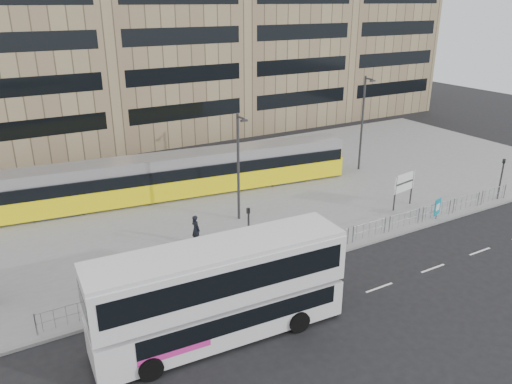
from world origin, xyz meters
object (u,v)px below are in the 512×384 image
pedestrian (196,229)px  lamp_post_east (363,120)px  ad_panel (437,207)px  lamp_post_west (239,163)px  traffic_light_east (502,174)px  station_sign (404,184)px  traffic_light_west (249,227)px  tram (178,175)px  double_decker_bus (220,289)px

pedestrian → lamp_post_east: lamp_post_east is taller
ad_panel → lamp_post_west: (-11.52, 6.69, 3.13)m
pedestrian → traffic_light_east: bearing=-114.9°
station_sign → traffic_light_east: (7.36, -2.41, 0.23)m
traffic_light_east → traffic_light_west: bearing=176.3°
traffic_light_west → station_sign: bearing=-11.8°
tram → traffic_light_west: tram is taller
ad_panel → lamp_post_east: (2.55, 10.75, 3.55)m
pedestrian → lamp_post_east: size_ratio=0.23×
double_decker_bus → tram: size_ratio=0.41×
ad_panel → lamp_post_east: lamp_post_east is taller
traffic_light_west → double_decker_bus: bearing=-145.8°
ad_panel → tram: bearing=120.4°
traffic_light_east → lamp_post_east: (-4.33, 10.48, 2.42)m
lamp_post_east → traffic_light_west: bearing=-150.5°
lamp_post_west → tram: bearing=106.3°
double_decker_bus → pedestrian: (2.60, 8.67, -1.35)m
station_sign → ad_panel: bearing=-89.2°
double_decker_bus → lamp_post_west: bearing=61.3°
lamp_post_west → lamp_post_east: bearing=16.1°
pedestrian → station_sign: bearing=-111.5°
lamp_post_east → tram: bearing=172.2°
traffic_light_east → lamp_post_west: 19.60m
station_sign → traffic_light_west: bearing=175.3°
pedestrian → traffic_light_east: traffic_light_east is taller
ad_panel → traffic_light_west: traffic_light_west is taller
traffic_light_west → traffic_light_east: size_ratio=1.00×
ad_panel → pedestrian: pedestrian is taller
double_decker_bus → ad_panel: 18.55m
double_decker_bus → tram: bearing=77.4°
lamp_post_west → lamp_post_east: size_ratio=0.90×
station_sign → ad_panel: station_sign is taller
ad_panel → traffic_light_west: size_ratio=0.47×
traffic_light_west → traffic_light_east: 20.58m
ad_panel → traffic_light_west: (-13.65, 1.59, 1.13)m
double_decker_bus → lamp_post_east: size_ratio=1.40×
tram → lamp_post_west: lamp_post_west is taller
tram → pedestrian: size_ratio=14.99×
station_sign → traffic_light_west: (-13.17, -1.08, 0.23)m
tram → lamp_post_east: size_ratio=3.39×
double_decker_bus → lamp_post_west: size_ratio=1.56×
lamp_post_east → lamp_post_west: bearing=-163.9°
ad_panel → pedestrian: size_ratio=0.80×
traffic_light_west → ad_panel: bearing=-23.2°
ad_panel → traffic_light_west: bearing=157.8°
lamp_post_west → pedestrian: bearing=-155.0°
traffic_light_west → lamp_post_west: bearing=50.8°
double_decker_bus → lamp_post_west: (6.57, 10.53, 1.72)m
tram → double_decker_bus: bearing=-98.9°
lamp_post_east → traffic_light_east: bearing=-67.5°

